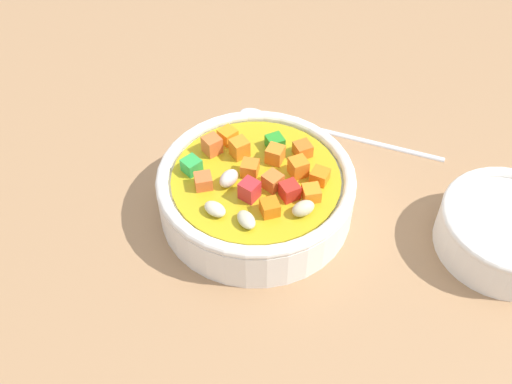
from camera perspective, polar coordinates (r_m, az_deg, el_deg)
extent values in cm
cube|color=#9E754F|center=(61.20, 0.00, -2.29)|extent=(140.00, 140.00, 2.00)
cylinder|color=white|center=(58.83, 0.00, -0.29)|extent=(19.32, 19.32, 4.33)
torus|color=white|center=(56.98, 0.00, 1.44)|extent=(19.40, 19.40, 1.24)
cylinder|color=gold|center=(57.10, 0.00, 1.32)|extent=(16.48, 16.48, 0.40)
cube|color=#289127|center=(59.61, 1.84, 4.83)|extent=(2.13, 2.13, 1.29)
cube|color=orange|center=(53.42, 1.35, -1.51)|extent=(2.21, 2.21, 1.36)
ellipsoid|color=beige|center=(55.86, -2.65, 1.32)|extent=(1.57, 2.31, 1.49)
ellipsoid|color=beige|center=(53.68, -4.11, -1.56)|extent=(2.25, 1.47, 1.08)
cube|color=orange|center=(56.75, 4.11, 2.40)|extent=(2.14, 2.14, 1.83)
cube|color=orange|center=(55.76, 1.88, 1.29)|extent=(1.72, 1.72, 1.53)
cube|color=orange|center=(54.88, 5.36, -0.09)|extent=(2.24, 2.24, 1.31)
cube|color=orange|center=(56.51, 6.19, 1.55)|extent=(1.91, 1.91, 1.26)
cube|color=red|center=(54.51, -0.64, 0.20)|extent=(1.67, 1.67, 1.88)
cube|color=orange|center=(56.99, -0.36, 2.51)|extent=(2.13, 2.13, 1.43)
cube|color=orange|center=(58.84, -4.53, 4.35)|extent=(1.93, 1.93, 1.82)
cube|color=orange|center=(60.34, -2.75, 5.48)|extent=(1.80, 1.80, 1.37)
cube|color=green|center=(57.43, -6.25, 2.57)|extent=(1.79, 1.79, 1.40)
cube|color=orange|center=(55.88, -5.11, 1.05)|extent=(2.24, 2.24, 1.33)
cube|color=orange|center=(58.56, -1.61, 4.28)|extent=(2.02, 2.02, 1.86)
ellipsoid|color=beige|center=(52.69, -0.95, -2.68)|extent=(2.60, 2.15, 1.04)
cube|color=orange|center=(58.94, 4.53, 4.13)|extent=(2.14, 2.14, 1.35)
cube|color=orange|center=(58.07, 1.81, 3.68)|extent=(1.96, 1.96, 1.66)
ellipsoid|color=#CABA91|center=(53.49, 4.58, -1.58)|extent=(2.16, 2.60, 1.38)
cube|color=red|center=(54.45, 2.95, -0.18)|extent=(2.10, 2.10, 1.58)
cylinder|color=silver|center=(68.45, 11.74, 4.70)|extent=(14.34, 5.38, 0.65)
ellipsoid|color=silver|center=(71.02, -0.32, 7.75)|extent=(3.71, 3.00, 0.75)
cylinder|color=white|center=(60.80, 23.01, -3.67)|extent=(12.91, 12.91, 3.84)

